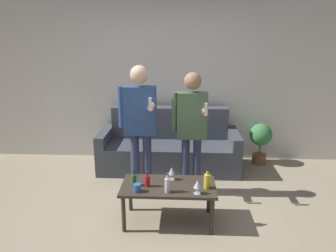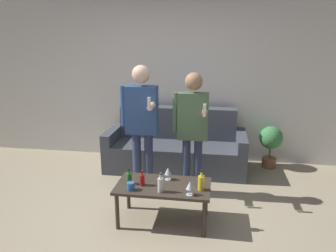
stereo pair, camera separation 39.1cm
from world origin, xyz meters
TOP-DOWN VIEW (x-y plane):
  - ground_plane at (0.00, 0.00)m, footprint 16.00×16.00m
  - wall_back at (0.00, 2.19)m, footprint 8.00×0.06m
  - couch at (0.12, 1.73)m, footprint 2.09×0.81m
  - coffee_table at (0.18, 0.18)m, footprint 1.02×0.54m
  - bottle_orange at (0.59, 0.13)m, footprint 0.07×0.07m
  - bottle_green at (0.18, 0.02)m, footprint 0.06×0.06m
  - bottle_dark at (-0.04, 0.14)m, footprint 0.06×0.06m
  - bottle_yellow at (-0.19, 0.15)m, footprint 0.06×0.06m
  - wine_glass_near at (0.21, 0.32)m, footprint 0.08×0.08m
  - wine_glass_far at (0.48, -0.00)m, footprint 0.08×0.08m
  - cup_on_table at (-0.13, 0.02)m, footprint 0.08×0.08m
  - person_standing_left at (-0.21, 0.86)m, footprint 0.47×0.42m
  - person_standing_right at (0.43, 0.84)m, footprint 0.43×0.40m
  - potted_plant at (1.56, 1.95)m, footprint 0.35×0.35m

SIDE VIEW (x-z plane):
  - ground_plane at x=0.00m, z-range 0.00..0.00m
  - couch at x=0.12m, z-range -0.14..0.77m
  - coffee_table at x=0.18m, z-range 0.17..0.61m
  - potted_plant at x=1.56m, z-range 0.09..0.75m
  - cup_on_table at x=-0.13m, z-range 0.44..0.52m
  - bottle_dark at x=-0.04m, z-range 0.42..0.59m
  - bottle_yellow at x=-0.19m, z-range 0.42..0.59m
  - bottle_green at x=0.18m, z-range 0.42..0.63m
  - bottle_orange at x=0.59m, z-range 0.42..0.63m
  - wine_glass_near at x=0.21m, z-range 0.47..0.61m
  - wine_glass_far at x=0.48m, z-range 0.47..0.62m
  - person_standing_right at x=0.43m, z-range 0.16..1.74m
  - person_standing_left at x=-0.21m, z-range 0.16..1.81m
  - wall_back at x=0.00m, z-range 0.00..2.70m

